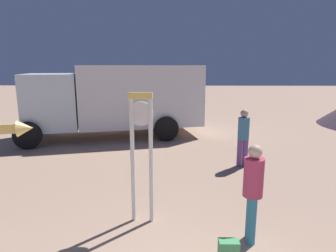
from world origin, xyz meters
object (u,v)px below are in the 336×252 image
standing_clock (141,145)px  person_distant (243,135)px  person_near_clock (253,189)px  box_truck_near (119,97)px

standing_clock → person_distant: bearing=50.1°
person_near_clock → standing_clock: bearing=161.4°
standing_clock → box_truck_near: box_truck_near is taller
standing_clock → box_truck_near: bearing=103.8°
person_distant → person_near_clock: bearing=-101.1°
person_near_clock → box_truck_near: (-3.32, 7.01, 0.66)m
standing_clock → person_near_clock: size_ratio=1.46×
standing_clock → person_distant: standing_clock is taller
standing_clock → person_near_clock: bearing=-18.6°
person_distant → box_truck_near: box_truck_near is taller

